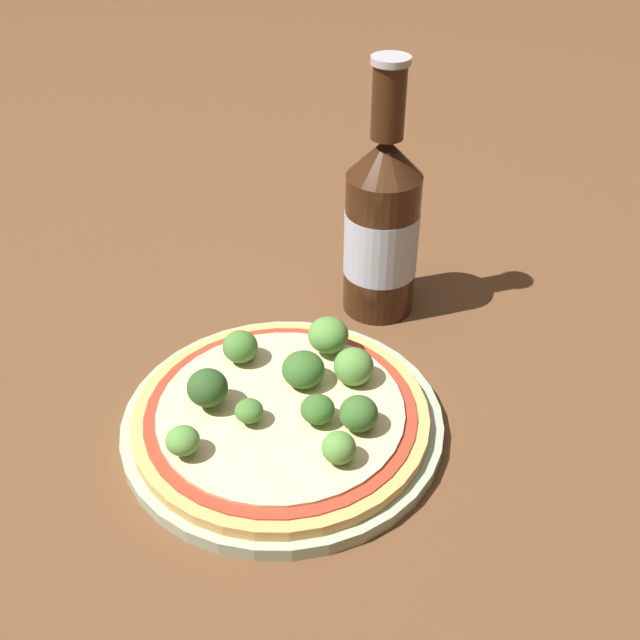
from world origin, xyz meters
name	(u,v)px	position (x,y,z in m)	size (l,w,h in m)	color
ground_plane	(267,408)	(0.00, 0.00, 0.00)	(3.00, 3.00, 0.00)	brown
plate	(277,422)	(0.01, -0.02, 0.01)	(0.26, 0.26, 0.01)	#A3B293
pizza	(276,414)	(0.01, -0.03, 0.02)	(0.24, 0.24, 0.01)	tan
broccoli_floret_0	(235,347)	(-0.02, 0.03, 0.04)	(0.03, 0.03, 0.03)	#6B8E51
broccoli_floret_1	(312,410)	(0.04, -0.05, 0.04)	(0.03, 0.03, 0.02)	#6B8E51
broccoli_floret_2	(323,335)	(0.05, 0.04, 0.04)	(0.04, 0.04, 0.03)	#6B8E51
broccoli_floret_3	(298,369)	(0.03, 0.00, 0.04)	(0.04, 0.04, 0.03)	#6B8E51
broccoli_floret_4	(333,448)	(0.05, -0.09, 0.04)	(0.03, 0.03, 0.03)	#6B8E51
broccoli_floret_5	(202,388)	(-0.05, -0.02, 0.05)	(0.03, 0.03, 0.03)	#6B8E51
broccoli_floret_6	(243,411)	(-0.02, -0.04, 0.04)	(0.02, 0.02, 0.02)	#6B8E51
broccoli_floret_7	(353,414)	(0.07, -0.06, 0.04)	(0.03, 0.03, 0.03)	#6B8E51
broccoli_floret_8	(177,441)	(-0.07, -0.07, 0.04)	(0.03, 0.03, 0.02)	#6B8E51
broccoli_floret_9	(348,363)	(0.07, 0.00, 0.04)	(0.03, 0.03, 0.03)	#6B8E51
beer_bottle	(377,226)	(0.11, 0.14, 0.09)	(0.07, 0.07, 0.25)	#381E0F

